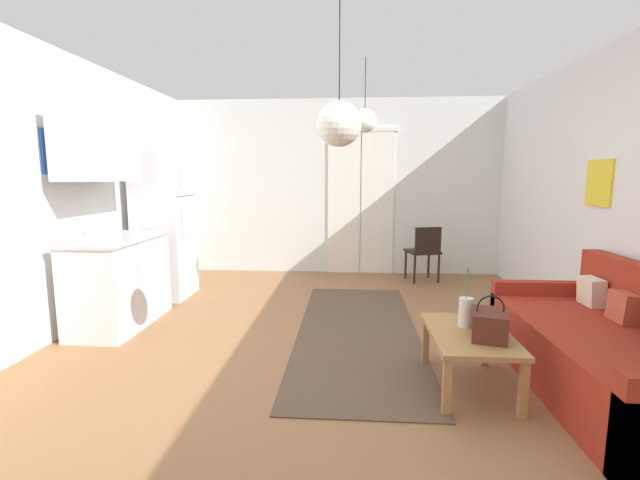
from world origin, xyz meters
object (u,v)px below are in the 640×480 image
Objects in this scene: coffee_table at (469,340)px; handbag at (490,324)px; couch at (616,355)px; bamboo_vase at (466,312)px; pendant_lamp_far at (365,121)px; refrigerator at (164,226)px; accent_chair at (424,250)px; pendant_lamp_near at (339,124)px.

coffee_table is 0.21m from handbag.
couch is 4.49× the size of bamboo_vase.
pendant_lamp_far is at bearing 138.02° from couch.
handbag is (-0.89, -0.08, 0.23)m from couch.
refrigerator is 2.23× the size of accent_chair.
handbag is at bearing -174.59° from couch.
handbag is 2.37m from pendant_lamp_far.
bamboo_vase is 1.62m from pendant_lamp_near.
pendant_lamp_near is (-1.13, -3.19, 1.37)m from accent_chair.
handbag is at bearing -35.10° from refrigerator.
pendant_lamp_far reaches higher than couch.
coffee_table is 0.48× the size of refrigerator.
couch is 1.03m from bamboo_vase.
coffee_table is 0.20m from bamboo_vase.
coffee_table is at bearing 2.24° from pendant_lamp_near.
refrigerator reaches higher than bamboo_vase.
refrigerator is 2.77m from pendant_lamp_far.
couch is 2.44× the size of accent_chair.
accent_chair reaches higher than coffee_table.
refrigerator is at bearing 135.14° from pendant_lamp_near.
bamboo_vase is at bearing 91.74° from coffee_table.
accent_chair is at bearing 60.96° from pendant_lamp_far.
pendant_lamp_far is at bearing 117.09° from bamboo_vase.
bamboo_vase is (-0.00, 0.11, 0.16)m from coffee_table.
pendant_lamp_near reaches higher than refrigerator.
couch is 3.28m from accent_chair.
pendant_lamp_near is at bearing -177.76° from coffee_table.
coffee_table is 3.86m from refrigerator.
pendant_lamp_near reaches higher than handbag.
refrigerator is (-4.13, 2.20, 0.62)m from couch.
bamboo_vase is 0.45× the size of pendant_lamp_near.
pendant_lamp_near is at bearing -44.86° from refrigerator.
refrigerator is at bearing 146.81° from bamboo_vase.
bamboo_vase is 2.19m from pendant_lamp_far.
handbag is 3.98m from refrigerator.
couch is 4.72m from refrigerator.
bamboo_vase is at bearing 9.28° from pendant_lamp_near.
accent_chair is 2.47m from pendant_lamp_far.
couch is at bearing -8.05° from bamboo_vase.
pendant_lamp_far is (-0.92, -1.65, 1.59)m from accent_chair.
refrigerator is at bearing 144.90° from handbag.
bamboo_vase is at bearing -33.19° from refrigerator.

